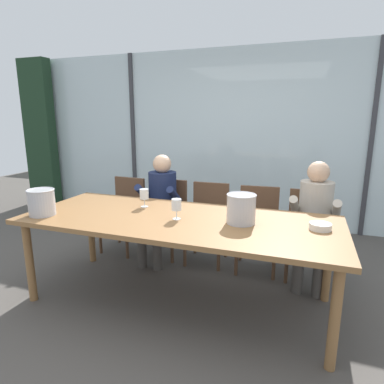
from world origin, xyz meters
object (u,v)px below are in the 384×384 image
Objects in this scene: chair_center at (208,216)px; person_navy_polo at (160,200)px; chair_near_curtain at (126,208)px; ice_bucket_primary at (41,202)px; chair_near_window_right at (309,227)px; ice_bucket_secondary at (241,208)px; tasting_bowl at (320,226)px; wine_glass_near_bucket at (176,206)px; dining_table at (178,225)px; person_beige_jumper at (314,214)px; chair_right_of_center at (258,221)px; wine_glass_by_left_taster at (144,195)px; chair_left_of_center at (167,211)px.

chair_center is 0.73× the size of person_navy_polo.
ice_bucket_primary reaches higher than chair_near_curtain.
ice_bucket_primary reaches higher than chair_near_window_right.
ice_bucket_secondary reaches higher than tasting_bowl.
person_navy_polo is at bearing 122.90° from wine_glass_near_bucket.
dining_table is 2.24× the size of person_navy_polo.
wine_glass_near_bucket is at bearing -38.58° from chair_near_curtain.
chair_center reaches higher than tasting_bowl.
chair_center is at bearing 176.59° from person_beige_jumper.
ice_bucket_secondary is at bearing -25.58° from chair_near_curtain.
person_navy_polo is 1.34m from ice_bucket_secondary.
tasting_bowl is 1.15m from wine_glass_near_bucket.
chair_right_of_center is 5.06× the size of wine_glass_by_left_taster.
person_navy_polo is (-1.10, -0.13, 0.17)m from chair_right_of_center.
ice_bucket_primary is at bearing -148.40° from chair_right_of_center.
person_navy_polo is 1.03m from wine_glass_near_bucket.
ice_bucket_secondary is (-0.54, -0.90, 0.39)m from chair_near_window_right.
chair_near_window_right is 2.58m from ice_bucket_primary.
tasting_bowl is (1.15, -0.87, 0.29)m from chair_center.
chair_near_window_right is 1.11m from ice_bucket_secondary.
wine_glass_by_left_taster reaches higher than chair_right_of_center.
dining_table is at bearing -91.05° from chair_center.
chair_near_window_right is at bearing 59.06° from ice_bucket_secondary.
chair_near_window_right is 3.66× the size of ice_bucket_secondary.
person_navy_polo is 0.64m from wine_glass_by_left_taster.
chair_near_curtain is (-1.08, 0.93, -0.20)m from dining_table.
wine_glass_near_bucket is (-1.07, -0.97, 0.38)m from chair_near_window_right.
person_navy_polo reaches higher than chair_left_of_center.
chair_center is at bearing -1.16° from chair_left_of_center.
chair_center is 5.06× the size of wine_glass_by_left_taster.
ice_bucket_primary is 1.33× the size of wine_glass_near_bucket.
chair_near_curtain is 0.73× the size of person_beige_jumper.
ice_bucket_secondary is (0.53, 0.04, 0.19)m from dining_table.
chair_center is at bearing 60.33° from wine_glass_by_left_taster.
chair_right_of_center is at bearing 177.86° from chair_near_window_right.
ice_bucket_secondary is at bearing -61.13° from chair_center.
chair_near_window_right is (2.14, 0.01, 0.00)m from chair_near_curtain.
wine_glass_near_bucket is at bearing -139.38° from chair_near_window_right.
wine_glass_by_left_taster is (-1.50, -0.72, 0.38)m from chair_near_window_right.
chair_near_window_right is at bearing 94.52° from tasting_bowl.
wine_glass_by_left_taster is at bearing -80.24° from chair_left_of_center.
wine_glass_by_left_taster reaches higher than tasting_bowl.
ice_bucket_secondary reaches higher than ice_bucket_primary.
ice_bucket_primary reaches higher than chair_right_of_center.
tasting_bowl is (1.13, 0.09, 0.09)m from dining_table.
wine_glass_near_bucket is (-0.55, -0.98, 0.38)m from chair_right_of_center.
wine_glass_near_bucket reaches higher than tasting_bowl.
tasting_bowl is (2.21, -0.84, 0.29)m from chair_near_curtain.
chair_near_curtain is 1.00× the size of chair_left_of_center.
dining_table is 15.43× the size of wine_glass_by_left_taster.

